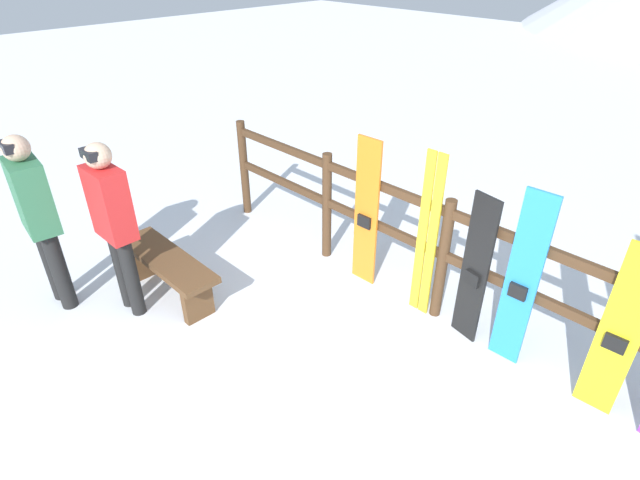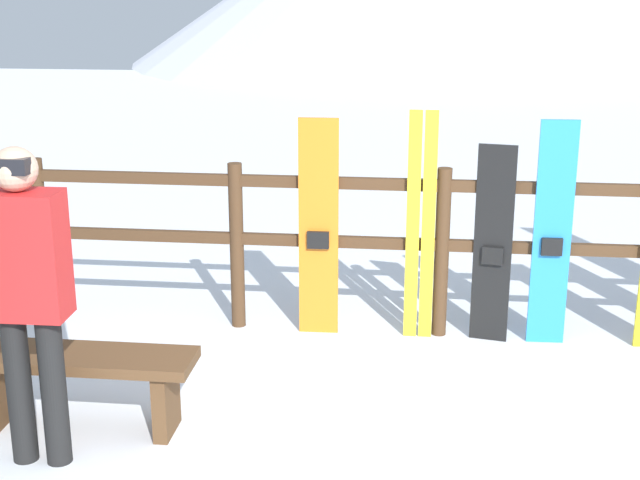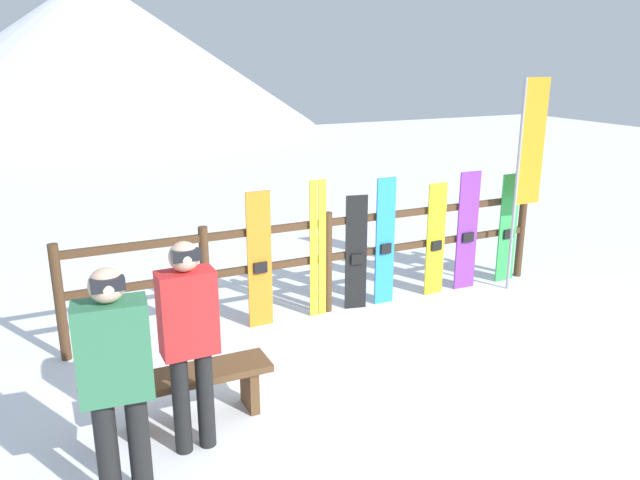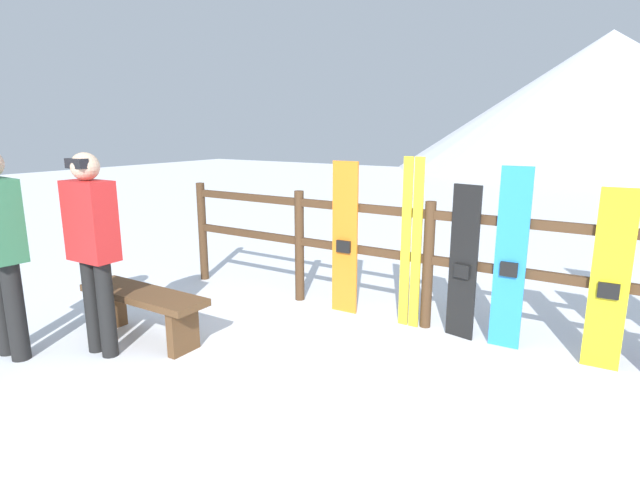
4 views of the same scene
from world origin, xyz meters
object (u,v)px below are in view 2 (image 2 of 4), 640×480
(snowboard_orange, at_px, (319,229))
(snowboard_blue, at_px, (552,235))
(person_red, at_px, (26,285))
(snowboard_black_stripe, at_px, (493,246))
(bench, at_px, (80,373))
(ski_pair_yellow, at_px, (421,227))

(snowboard_orange, xyz_separation_m, snowboard_blue, (1.57, 0.00, 0.01))
(person_red, xyz_separation_m, snowboard_blue, (2.80, 1.92, -0.20))
(person_red, relative_size, snowboard_black_stripe, 1.21)
(bench, xyz_separation_m, snowboard_black_stripe, (2.33, 1.55, 0.35))
(ski_pair_yellow, distance_m, snowboard_blue, 0.88)
(snowboard_orange, relative_size, snowboard_blue, 0.99)
(bench, xyz_separation_m, snowboard_blue, (2.72, 1.55, 0.44))
(snowboard_black_stripe, bearing_deg, bench, -146.36)
(bench, distance_m, snowboard_blue, 3.16)
(bench, relative_size, ski_pair_yellow, 0.81)
(snowboard_orange, distance_m, ski_pair_yellow, 0.70)
(bench, distance_m, snowboard_black_stripe, 2.82)
(bench, relative_size, snowboard_blue, 0.83)
(person_red, xyz_separation_m, ski_pair_yellow, (1.92, 1.92, -0.17))
(snowboard_orange, distance_m, snowboard_black_stripe, 1.19)
(snowboard_blue, bearing_deg, bench, -150.28)
(bench, bearing_deg, snowboard_black_stripe, 33.64)
(person_red, height_order, snowboard_orange, person_red)
(bench, height_order, person_red, person_red)
(person_red, bearing_deg, snowboard_blue, 34.42)
(snowboard_black_stripe, bearing_deg, snowboard_orange, 179.99)
(snowboard_orange, bearing_deg, bench, -126.37)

